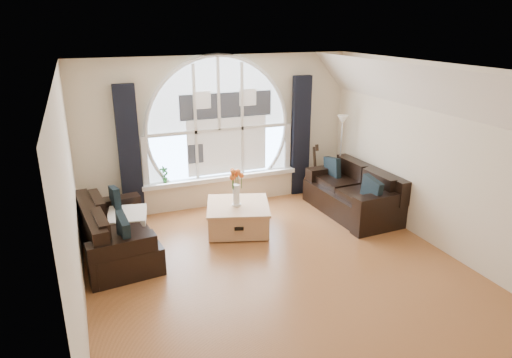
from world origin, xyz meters
name	(u,v)px	position (x,y,z in m)	size (l,w,h in m)	color
ground	(280,271)	(0.00, 0.00, 0.00)	(5.00, 5.50, 0.01)	brown
ceiling	(284,70)	(0.00, 0.00, 2.70)	(5.00, 5.50, 0.01)	silver
wall_back	(219,132)	(0.00, 2.75, 1.35)	(5.00, 0.01, 2.70)	beige
wall_front	(437,292)	(0.00, -2.75, 1.35)	(5.00, 0.01, 2.70)	beige
wall_left	(71,206)	(-2.50, 0.00, 1.35)	(0.01, 5.50, 2.70)	beige
wall_right	(437,158)	(2.50, 0.00, 1.35)	(0.01, 5.50, 2.70)	beige
attic_slope	(430,90)	(2.20, 0.00, 2.35)	(0.92, 5.50, 0.72)	silver
arched_window	(219,117)	(0.00, 2.72, 1.62)	(2.60, 0.06, 2.15)	silver
window_sill	(221,178)	(0.00, 2.65, 0.51)	(2.90, 0.22, 0.08)	white
window_frame	(219,118)	(0.00, 2.69, 1.62)	(2.76, 0.08, 2.15)	white
neighbor_house	(227,124)	(0.15, 2.71, 1.50)	(1.70, 0.02, 1.50)	silver
curtain_left	(129,153)	(-1.60, 2.63, 1.15)	(0.35, 0.12, 2.30)	black
curtain_right	(301,136)	(1.60, 2.63, 1.15)	(0.35, 0.12, 2.30)	black
sofa_left	(117,230)	(-2.00, 1.30, 0.40)	(0.88, 1.75, 0.78)	black
sofa_right	(352,192)	(2.01, 1.38, 0.40)	(0.92, 1.84, 0.82)	black
coffee_chest	(238,216)	(-0.09, 1.46, 0.24)	(0.98, 0.98, 0.48)	#A4764F
throw_blanket	(127,216)	(-1.82, 1.52, 0.50)	(0.55, 0.55, 0.10)	silver
vase_flowers	(236,182)	(-0.12, 1.44, 0.83)	(0.24, 0.24, 0.70)	white
floor_lamp	(340,157)	(2.23, 2.17, 0.80)	(0.24, 0.24, 1.60)	#B2B2B2
guitar	(313,170)	(1.77, 2.39, 0.53)	(0.36, 0.24, 1.06)	brown
potted_plant	(164,175)	(-1.04, 2.65, 0.70)	(0.16, 0.11, 0.30)	#1E6023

